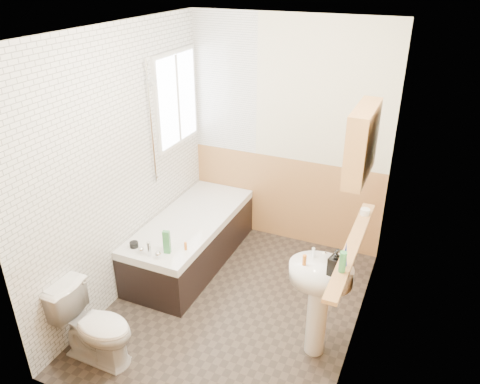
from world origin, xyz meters
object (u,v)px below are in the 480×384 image
(toilet, at_px, (95,326))
(pine_shelf, at_px, (352,246))
(sink, at_px, (319,292))
(medicine_cabinet, at_px, (362,143))
(bathtub, at_px, (191,239))

(toilet, height_order, pine_shelf, pine_shelf)
(toilet, height_order, sink, sink)
(pine_shelf, relative_size, medicine_cabinet, 2.53)
(bathtub, distance_m, medicine_cabinet, 2.43)
(toilet, relative_size, pine_shelf, 0.48)
(bathtub, height_order, sink, sink)
(sink, relative_size, medicine_cabinet, 1.76)
(toilet, xyz_separation_m, sink, (1.60, 0.78, 0.28))
(medicine_cabinet, bearing_deg, pine_shelf, -47.12)
(pine_shelf, height_order, medicine_cabinet, medicine_cabinet)
(sink, distance_m, medicine_cabinet, 1.25)
(toilet, bearing_deg, pine_shelf, -63.99)
(bathtub, height_order, toilet, bathtub)
(sink, height_order, pine_shelf, pine_shelf)
(bathtub, relative_size, pine_shelf, 1.23)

